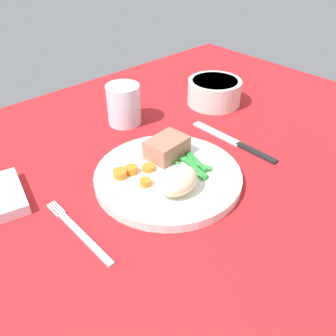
% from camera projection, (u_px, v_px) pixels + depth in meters
% --- Properties ---
extents(dining_table, '(1.20, 0.90, 0.02)m').
position_uv_depth(dining_table, '(173.00, 173.00, 0.66)').
color(dining_table, red).
rests_on(dining_table, ground).
extents(dinner_plate, '(0.25, 0.25, 0.02)m').
position_uv_depth(dinner_plate, '(168.00, 176.00, 0.62)').
color(dinner_plate, white).
rests_on(dinner_plate, dining_table).
extents(meat_portion, '(0.08, 0.06, 0.04)m').
position_uv_depth(meat_portion, '(167.00, 147.00, 0.65)').
color(meat_portion, '#A86B56').
rests_on(meat_portion, dinner_plate).
extents(mashed_potatoes, '(0.07, 0.05, 0.04)m').
position_uv_depth(mashed_potatoes, '(177.00, 180.00, 0.56)').
color(mashed_potatoes, beige).
rests_on(mashed_potatoes, dinner_plate).
extents(carrot_slices, '(0.07, 0.07, 0.01)m').
position_uv_depth(carrot_slices, '(133.00, 173.00, 0.60)').
color(carrot_slices, orange).
rests_on(carrot_slices, dinner_plate).
extents(green_beans, '(0.05, 0.09, 0.01)m').
position_uv_depth(green_beans, '(193.00, 165.00, 0.63)').
color(green_beans, '#2D8C38').
rests_on(green_beans, dinner_plate).
extents(fork, '(0.01, 0.17, 0.00)m').
position_uv_depth(fork, '(79.00, 232.00, 0.52)').
color(fork, silver).
rests_on(fork, dining_table).
extents(knife, '(0.02, 0.20, 0.01)m').
position_uv_depth(knife, '(235.00, 142.00, 0.72)').
color(knife, black).
rests_on(knife, dining_table).
extents(water_glass, '(0.07, 0.07, 0.09)m').
position_uv_depth(water_glass, '(124.00, 107.00, 0.77)').
color(water_glass, silver).
rests_on(water_glass, dining_table).
extents(salad_bowl, '(0.12, 0.12, 0.06)m').
position_uv_depth(salad_bowl, '(214.00, 91.00, 0.85)').
color(salad_bowl, silver).
rests_on(salad_bowl, dining_table).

